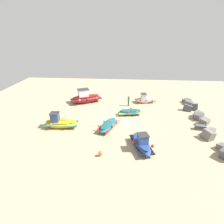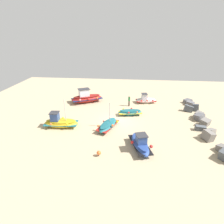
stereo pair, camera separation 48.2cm
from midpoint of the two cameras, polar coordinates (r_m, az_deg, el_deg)
The scene contains 10 objects.
ground_plane at distance 26.93m, azimuth 0.76°, elevation -2.67°, with size 48.88×48.88×0.00m, color tan.
fishing_boat_0 at distance 34.08m, azimuth 9.18°, elevation 3.59°, with size 2.15×3.71×1.65m.
fishing_boat_1 at distance 33.96m, azimuth -8.09°, elevation 4.11°, with size 4.40×5.66×2.45m.
fishing_boat_2 at distance 24.81m, azimuth -1.59°, elevation -3.89°, with size 4.33×2.69×3.33m.
fishing_boat_3 at distance 28.74m, azimuth 4.78°, elevation -0.07°, with size 1.78×3.64×0.90m.
fishing_boat_4 at distance 25.96m, azimuth -15.31°, elevation -3.05°, with size 2.22×4.47×3.84m.
fishing_boat_5 at distance 20.97m, azimuth 7.93°, elevation -9.07°, with size 4.49×2.61×1.88m.
person_walking at distance 32.07m, azimuth 4.43°, elevation 3.50°, with size 0.32×0.32×1.73m.
breakwater_rocks at distance 28.10m, azimuth 24.59°, elevation -2.79°, with size 17.81×2.57×1.31m.
mooring_buoy_0 at distance 19.81m, azimuth -4.07°, elevation -11.85°, with size 0.44×0.44×0.59m.
Camera 1 is at (24.24, 1.43, 11.67)m, focal length 31.31 mm.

